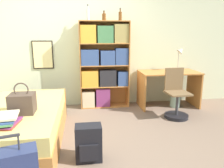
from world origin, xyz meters
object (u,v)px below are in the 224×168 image
desk_chair (176,101)px  desk (168,82)px  handbag (22,103)px  bottle_brown (104,17)px  bed (20,125)px  desk_lamp (180,54)px  book_stack_on_bed (4,120)px  waste_bin (175,101)px  bottle_clear (120,16)px  backpack (89,143)px  bottle_green (88,14)px  bookcase (103,64)px

desk_chair → desk: bearing=81.7°
handbag → bottle_brown: bottle_brown is taller
bed → desk_chair: desk_chair is taller
desk → desk_chair: size_ratio=1.34×
desk_lamp → bottle_brown: bearing=177.0°
desk_lamp → desk_chair: (-0.35, -0.70, -0.78)m
bed → book_stack_on_bed: (0.02, -0.60, 0.31)m
handbag → waste_bin: handbag is taller
bottle_clear → desk: 1.65m
bed → waste_bin: (2.77, 1.14, -0.14)m
bottle_brown → waste_bin: bearing=-9.3°
backpack → waste_bin: bearing=43.3°
bottle_green → bottle_brown: bottle_green is taller
desk_chair → bottle_brown: bearing=147.3°
desk_lamp → handbag: bearing=-150.9°
bottle_brown → bottle_clear: bottle_clear is taller
handbag → backpack: 0.97m
backpack → book_stack_on_bed: bearing=-179.7°
bed → backpack: bearing=-32.6°
book_stack_on_bed → bookcase: 2.38m
desk_lamp → desk_chair: 1.10m
bookcase → desk_lamp: bookcase is taller
handbag → bookcase: bearing=54.0°
bed → bottle_brown: 2.46m
book_stack_on_bed → desk_lamp: 3.47m
book_stack_on_bed → desk_lamp: bearing=33.5°
handbag → book_stack_on_bed: 0.38m
book_stack_on_bed → backpack: book_stack_on_bed is taller
bookcase → backpack: 2.12m
bed → desk: (2.62, 1.21, 0.26)m
handbag → book_stack_on_bed: (-0.11, -0.36, -0.07)m
waste_bin → book_stack_on_bed: bearing=-147.7°
bed → handbag: 0.47m
desk_lamp → desk_chair: desk_lamp is taller
bottle_brown → bottle_clear: (0.32, 0.05, 0.02)m
handbag → bottle_brown: 2.32m
handbag → bottle_clear: bearing=47.5°
book_stack_on_bed → waste_bin: 3.28m
desk → waste_bin: 0.43m
bed → bottle_green: bottle_green is taller
bottle_clear → bed: bearing=-139.1°
bottle_green → backpack: size_ratio=0.66×
bookcase → bottle_clear: 0.99m
bottle_brown → waste_bin: 2.23m
handbag → bottle_clear: size_ratio=1.61×
handbag → bottle_clear: bottle_clear is taller
book_stack_on_bed → desk: size_ratio=0.34×
bookcase → bottle_brown: bearing=-2.5°
book_stack_on_bed → desk_chair: bearing=25.5°
desk_lamp → backpack: size_ratio=1.14×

